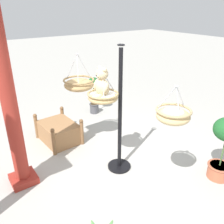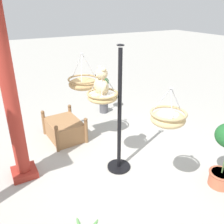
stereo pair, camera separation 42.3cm
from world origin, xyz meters
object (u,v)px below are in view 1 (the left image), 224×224
(hanging_basket_left_high, at_px, (173,115))
(greenhouse_pillar_left, at_px, (10,105))
(hanging_basket_with_teddy, at_px, (103,97))
(wooden_planter_box, at_px, (59,131))
(potted_plant_bushy_green, at_px, (224,144))
(hanging_basket_right_low, at_px, (79,84))
(potted_plant_flowering_red, at_px, (94,94))
(display_pole_central, at_px, (120,135))
(teddy_bear, at_px, (102,84))

(hanging_basket_left_high, xyz_separation_m, greenhouse_pillar_left, (1.66, 1.82, 0.03))
(hanging_basket_with_teddy, height_order, wooden_planter_box, hanging_basket_with_teddy)
(potted_plant_bushy_green, bearing_deg, hanging_basket_right_low, 32.67)
(hanging_basket_right_low, bearing_deg, potted_plant_flowering_red, -39.73)
(hanging_basket_right_low, distance_m, potted_plant_bushy_green, 2.89)
(display_pole_central, height_order, hanging_basket_with_teddy, display_pole_central)
(hanging_basket_with_teddy, relative_size, potted_plant_flowering_red, 0.51)
(wooden_planter_box, bearing_deg, hanging_basket_right_low, -147.34)
(greenhouse_pillar_left, relative_size, potted_plant_flowering_red, 2.91)
(hanging_basket_left_high, relative_size, greenhouse_pillar_left, 0.18)
(hanging_basket_right_low, bearing_deg, teddy_bear, 176.33)
(hanging_basket_right_low, xyz_separation_m, greenhouse_pillar_left, (-0.43, 1.42, 0.05))
(teddy_bear, height_order, hanging_basket_right_low, hanging_basket_right_low)
(hanging_basket_left_high, relative_size, potted_plant_flowering_red, 0.53)
(greenhouse_pillar_left, bearing_deg, wooden_planter_box, -49.39)
(wooden_planter_box, bearing_deg, potted_plant_bushy_green, -147.33)
(greenhouse_pillar_left, xyz_separation_m, potted_plant_bushy_green, (-1.92, -2.93, -0.79))
(hanging_basket_with_teddy, height_order, hanging_basket_left_high, hanging_basket_left_high)
(teddy_bear, relative_size, wooden_planter_box, 0.50)
(display_pole_central, height_order, greenhouse_pillar_left, greenhouse_pillar_left)
(display_pole_central, xyz_separation_m, wooden_planter_box, (1.59, 0.54, -0.47))
(teddy_bear, height_order, potted_plant_flowering_red, teddy_bear)
(hanging_basket_left_high, bearing_deg, hanging_basket_right_low, 10.63)
(hanging_basket_with_teddy, bearing_deg, teddy_bear, 90.00)
(teddy_bear, relative_size, greenhouse_pillar_left, 0.17)
(potted_plant_flowering_red, distance_m, potted_plant_bushy_green, 3.75)
(hanging_basket_right_low, distance_m, wooden_planter_box, 1.34)
(hanging_basket_with_teddy, distance_m, teddy_bear, 0.22)
(teddy_bear, distance_m, hanging_basket_right_low, 0.96)
(teddy_bear, bearing_deg, hanging_basket_right_low, -3.67)
(potted_plant_flowering_red, bearing_deg, teddy_bear, 152.39)
(hanging_basket_with_teddy, bearing_deg, display_pole_central, -120.96)
(wooden_planter_box, bearing_deg, hanging_basket_left_high, -164.56)
(display_pole_central, bearing_deg, wooden_planter_box, 18.78)
(wooden_planter_box, distance_m, potted_plant_bushy_green, 3.42)
(hanging_basket_left_high, height_order, greenhouse_pillar_left, greenhouse_pillar_left)
(greenhouse_pillar_left, bearing_deg, hanging_basket_left_high, -132.40)
(hanging_basket_left_high, xyz_separation_m, potted_plant_flowering_red, (3.48, -0.76, -0.88))
(hanging_basket_with_teddy, bearing_deg, wooden_planter_box, 11.39)
(wooden_planter_box, distance_m, potted_plant_flowering_red, 1.75)
(hanging_basket_with_teddy, height_order, potted_plant_bushy_green, hanging_basket_with_teddy)
(hanging_basket_with_teddy, distance_m, potted_plant_bushy_green, 2.23)
(wooden_planter_box, height_order, potted_plant_bushy_green, potted_plant_bushy_green)
(hanging_basket_right_low, bearing_deg, wooden_planter_box, 32.66)
(teddy_bear, xyz_separation_m, hanging_basket_right_low, (0.93, -0.06, -0.25))
(display_pole_central, relative_size, potted_plant_bushy_green, 1.96)
(hanging_basket_right_low, xyz_separation_m, wooden_planter_box, (0.51, 0.32, -1.20))
(teddy_bear, relative_size, hanging_basket_left_high, 0.93)
(potted_plant_flowering_red, bearing_deg, hanging_basket_with_teddy, 152.86)
(wooden_planter_box, bearing_deg, potted_plant_flowering_red, -59.26)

